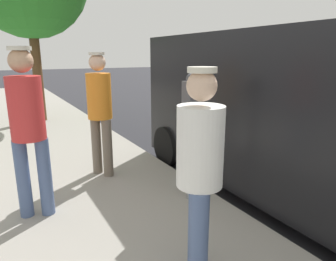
{
  "coord_description": "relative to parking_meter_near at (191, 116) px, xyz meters",
  "views": [
    {
      "loc": [
        3.27,
        2.1,
        1.87
      ],
      "look_at": [
        1.65,
        -0.73,
        1.05
      ],
      "focal_mm": 32.38,
      "sensor_mm": 36.0,
      "label": 1
    }
  ],
  "objects": [
    {
      "name": "ground_plane",
      "position": [
        -1.35,
        0.73,
        -1.18
      ],
      "size": [
        80.0,
        80.0,
        0.0
      ],
      "primitive_type": "plane",
      "color": "#2D2D33"
    },
    {
      "name": "pedestrian_in_orange",
      "position": [
        0.67,
        -1.29,
        -0.02
      ],
      "size": [
        0.34,
        0.34,
        1.75
      ],
      "color": "#726656",
      "rests_on": "sidewalk_slab"
    },
    {
      "name": "pedestrian_in_red",
      "position": [
        1.67,
        -0.51,
        0.01
      ],
      "size": [
        0.35,
        0.34,
        1.8
      ],
      "color": "#4C608C",
      "rests_on": "sidewalk_slab"
    },
    {
      "name": "parking_meter_near",
      "position": [
        0.0,
        0.0,
        0.0
      ],
      "size": [
        0.14,
        0.18,
        1.52
      ],
      "color": "gray",
      "rests_on": "sidewalk_slab"
    },
    {
      "name": "parked_van",
      "position": [
        -1.5,
        0.54,
        -0.03
      ],
      "size": [
        2.15,
        5.21,
        2.15
      ],
      "color": "black",
      "rests_on": "ground"
    },
    {
      "name": "pedestrian_in_white",
      "position": [
        0.69,
        1.15,
        -0.09
      ],
      "size": [
        0.34,
        0.34,
        1.64
      ],
      "color": "#4C608C",
      "rests_on": "sidewalk_slab"
    }
  ]
}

